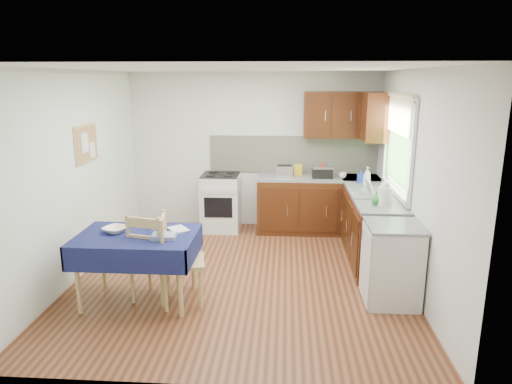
# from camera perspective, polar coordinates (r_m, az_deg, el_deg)

# --- Properties ---
(floor) EXTENTS (4.20, 4.20, 0.00)m
(floor) POSITION_cam_1_polar(r_m,az_deg,el_deg) (5.78, -1.87, -10.43)
(floor) COLOR #522415
(floor) RESTS_ON ground
(ceiling) EXTENTS (4.00, 4.20, 0.02)m
(ceiling) POSITION_cam_1_polar(r_m,az_deg,el_deg) (5.27, -2.09, 15.18)
(ceiling) COLOR white
(ceiling) RESTS_ON wall_back
(wall_back) EXTENTS (4.00, 0.02, 2.50)m
(wall_back) POSITION_cam_1_polar(r_m,az_deg,el_deg) (7.45, -0.37, 5.18)
(wall_back) COLOR silver
(wall_back) RESTS_ON ground
(wall_front) EXTENTS (4.00, 0.02, 2.50)m
(wall_front) POSITION_cam_1_polar(r_m,az_deg,el_deg) (3.38, -5.52, -5.76)
(wall_front) COLOR silver
(wall_front) RESTS_ON ground
(wall_left) EXTENTS (0.02, 4.20, 2.50)m
(wall_left) POSITION_cam_1_polar(r_m,az_deg,el_deg) (5.93, -21.59, 1.91)
(wall_left) COLOR white
(wall_left) RESTS_ON ground
(wall_right) EXTENTS (0.02, 4.20, 2.50)m
(wall_right) POSITION_cam_1_polar(r_m,az_deg,el_deg) (5.56, 19.00, 1.39)
(wall_right) COLOR silver
(wall_right) RESTS_ON ground
(base_cabinets) EXTENTS (1.90, 2.30, 0.86)m
(base_cabinets) POSITION_cam_1_polar(r_m,az_deg,el_deg) (6.84, 10.56, -2.92)
(base_cabinets) COLOR black
(base_cabinets) RESTS_ON ground
(worktop_back) EXTENTS (1.90, 0.60, 0.04)m
(worktop_back) POSITION_cam_1_polar(r_m,az_deg,el_deg) (7.22, 7.81, 1.78)
(worktop_back) COLOR gray
(worktop_back) RESTS_ON base_cabinets
(worktop_right) EXTENTS (0.60, 1.70, 0.04)m
(worktop_right) POSITION_cam_1_polar(r_m,az_deg,el_deg) (6.19, 14.53, -0.59)
(worktop_right) COLOR gray
(worktop_right) RESTS_ON base_cabinets
(worktop_corner) EXTENTS (0.60, 0.60, 0.04)m
(worktop_corner) POSITION_cam_1_polar(r_m,az_deg,el_deg) (7.29, 12.91, 1.68)
(worktop_corner) COLOR gray
(worktop_corner) RESTS_ON base_cabinets
(splashback) EXTENTS (2.70, 0.02, 0.60)m
(splashback) POSITION_cam_1_polar(r_m,az_deg,el_deg) (7.42, 4.65, 4.71)
(splashback) COLOR beige
(splashback) RESTS_ON wall_back
(upper_cabinets) EXTENTS (1.20, 0.85, 0.70)m
(upper_cabinets) POSITION_cam_1_polar(r_m,az_deg,el_deg) (7.13, 11.93, 9.34)
(upper_cabinets) COLOR black
(upper_cabinets) RESTS_ON wall_back
(stove) EXTENTS (0.60, 0.61, 0.92)m
(stove) POSITION_cam_1_polar(r_m,az_deg,el_deg) (7.37, -4.41, -1.24)
(stove) COLOR silver
(stove) RESTS_ON ground
(window) EXTENTS (0.04, 1.48, 1.26)m
(window) POSITION_cam_1_polar(r_m,az_deg,el_deg) (6.16, 17.38, 6.46)
(window) COLOR #2C5724
(window) RESTS_ON wall_right
(fridge) EXTENTS (0.58, 0.60, 0.89)m
(fridge) POSITION_cam_1_polar(r_m,az_deg,el_deg) (5.21, 16.63, -8.58)
(fridge) COLOR silver
(fridge) RESTS_ON ground
(corkboard) EXTENTS (0.04, 0.62, 0.47)m
(corkboard) POSITION_cam_1_polar(r_m,az_deg,el_deg) (6.13, -20.46, 5.70)
(corkboard) COLOR tan
(corkboard) RESTS_ON wall_left
(dining_table) EXTENTS (1.27, 0.86, 0.77)m
(dining_table) POSITION_cam_1_polar(r_m,az_deg,el_deg) (5.10, -14.65, -6.29)
(dining_table) COLOR #0F1A3D
(dining_table) RESTS_ON ground
(chair_far) EXTENTS (0.54, 0.54, 1.01)m
(chair_far) POSITION_cam_1_polar(r_m,az_deg,el_deg) (5.12, -12.90, -7.62)
(chair_far) COLOR tan
(chair_far) RESTS_ON ground
(chair_near) EXTENTS (0.52, 0.52, 1.01)m
(chair_near) POSITION_cam_1_polar(r_m,az_deg,el_deg) (4.99, -9.72, -8.01)
(chair_near) COLOR tan
(chair_near) RESTS_ON ground
(toaster) EXTENTS (0.25, 0.16, 0.20)m
(toaster) POSITION_cam_1_polar(r_m,az_deg,el_deg) (7.11, 3.57, 2.60)
(toaster) COLOR silver
(toaster) RESTS_ON worktop_back
(sandwich_press) EXTENTS (0.31, 0.27, 0.18)m
(sandwich_press) POSITION_cam_1_polar(r_m,az_deg,el_deg) (7.14, 8.28, 2.52)
(sandwich_press) COLOR black
(sandwich_press) RESTS_ON worktop_back
(sauce_bottle) EXTENTS (0.05, 0.05, 0.22)m
(sauce_bottle) POSITION_cam_1_polar(r_m,az_deg,el_deg) (7.13, 8.20, 2.67)
(sauce_bottle) COLOR #B2160E
(sauce_bottle) RESTS_ON worktop_back
(yellow_packet) EXTENTS (0.14, 0.10, 0.17)m
(yellow_packet) POSITION_cam_1_polar(r_m,az_deg,el_deg) (7.29, 5.29, 2.81)
(yellow_packet) COLOR gold
(yellow_packet) RESTS_ON worktop_back
(dish_rack) EXTENTS (0.46, 0.35, 0.22)m
(dish_rack) POSITION_cam_1_polar(r_m,az_deg,el_deg) (6.10, 13.95, -0.32)
(dish_rack) COLOR gray
(dish_rack) RESTS_ON worktop_right
(kettle) EXTENTS (0.18, 0.18, 0.30)m
(kettle) POSITION_cam_1_polar(r_m,az_deg,el_deg) (5.71, 15.80, -0.31)
(kettle) COLOR silver
(kettle) RESTS_ON worktop_right
(cup) EXTENTS (0.15, 0.15, 0.09)m
(cup) POSITION_cam_1_polar(r_m,az_deg,el_deg) (7.14, 10.78, 2.06)
(cup) COLOR silver
(cup) RESTS_ON worktop_back
(soap_bottle_a) EXTENTS (0.15, 0.15, 0.28)m
(soap_bottle_a) POSITION_cam_1_polar(r_m,az_deg,el_deg) (6.65, 13.71, 1.87)
(soap_bottle_a) COLOR silver
(soap_bottle_a) RESTS_ON worktop_right
(soap_bottle_b) EXTENTS (0.10, 0.10, 0.19)m
(soap_bottle_b) POSITION_cam_1_polar(r_m,az_deg,el_deg) (6.87, 12.97, 1.93)
(soap_bottle_b) COLOR #1F41B7
(soap_bottle_b) RESTS_ON worktop_right
(soap_bottle_c) EXTENTS (0.16, 0.16, 0.16)m
(soap_bottle_c) POSITION_cam_1_polar(r_m,az_deg,el_deg) (5.72, 14.83, -0.74)
(soap_bottle_c) COLOR #248527
(soap_bottle_c) RESTS_ON worktop_right
(plate_bowl) EXTENTS (0.32, 0.32, 0.06)m
(plate_bowl) POSITION_cam_1_polar(r_m,az_deg,el_deg) (5.19, -17.20, -4.51)
(plate_bowl) COLOR #F9E8CC
(plate_bowl) RESTS_ON dining_table
(book) EXTENTS (0.29, 0.30, 0.02)m
(book) POSITION_cam_1_polar(r_m,az_deg,el_deg) (5.07, -10.62, -4.79)
(book) COLOR white
(book) RESTS_ON dining_table
(spice_jar) EXTENTS (0.04, 0.04, 0.09)m
(spice_jar) POSITION_cam_1_polar(r_m,az_deg,el_deg) (5.19, -13.16, -4.10)
(spice_jar) COLOR #268E2E
(spice_jar) RESTS_ON dining_table
(tea_towel) EXTENTS (0.25, 0.20, 0.04)m
(tea_towel) POSITION_cam_1_polar(r_m,az_deg,el_deg) (4.88, -11.45, -5.43)
(tea_towel) COLOR navy
(tea_towel) RESTS_ON dining_table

